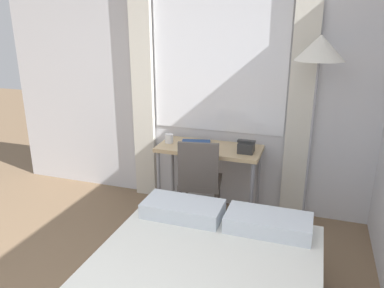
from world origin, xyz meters
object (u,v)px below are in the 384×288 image
at_px(telephone, 246,147).
at_px(mug, 169,138).
at_px(desk, 209,154).
at_px(standing_lamp, 319,61).
at_px(desk_chair, 200,178).
at_px(book, 196,143).

relative_size(telephone, mug, 1.87).
relative_size(desk, mug, 11.47).
bearing_deg(desk, standing_lamp, -3.39).
relative_size(desk, desk_chair, 1.15).
distance_m(desk, mug, 0.46).
distance_m(book, mug, 0.29).
distance_m(desk, telephone, 0.41).
xyz_separation_m(desk_chair, telephone, (0.40, 0.21, 0.30)).
bearing_deg(mug, desk, 0.29).
bearing_deg(standing_lamp, book, 175.02).
bearing_deg(telephone, desk_chair, -152.31).
bearing_deg(desk_chair, desk, 75.88).
height_order(telephone, mug, telephone).
xyz_separation_m(desk, telephone, (0.38, -0.05, 0.14)).
bearing_deg(desk, mug, -179.71).
bearing_deg(mug, desk_chair, -31.41).
distance_m(desk, desk_chair, 0.30).
bearing_deg(standing_lamp, desk, 176.61).
relative_size(desk, standing_lamp, 0.56).
xyz_separation_m(telephone, mug, (-0.82, 0.04, -0.01)).
distance_m(telephone, book, 0.55).
relative_size(standing_lamp, telephone, 10.94).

